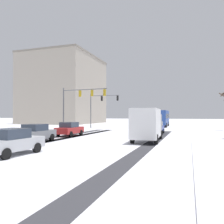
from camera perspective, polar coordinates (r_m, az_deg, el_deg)
wheel_track_left_lane at (r=23.21m, az=-14.25°, el=-6.77°), size 0.99×32.49×0.01m
wheel_track_right_lane at (r=24.07m, az=-17.33°, el=-6.55°), size 1.15×32.49×0.01m
wheel_track_center at (r=19.78m, az=9.58°, el=-7.84°), size 1.12×32.49×0.01m
wheel_track_oncoming at (r=23.06m, az=-13.64°, el=-6.82°), size 0.72×32.49×0.01m
sidewalk_kerb_right at (r=18.19m, az=25.58°, el=-8.22°), size 4.00×32.49×0.12m
traffic_signal_far_left at (r=43.28m, az=-2.90°, el=2.13°), size 5.70×0.44×6.50m
traffic_signal_near_left at (r=33.56m, az=-7.87°, el=3.32°), size 7.21×0.74×6.50m
car_blue_lead at (r=30.42m, az=10.93°, el=-3.82°), size 1.93×4.15×1.62m
car_red_second at (r=27.30m, az=-10.46°, el=-4.17°), size 1.86×4.11×1.62m
car_grey_third at (r=22.21m, az=-18.36°, el=-4.93°), size 1.85×4.11×1.62m
car_silver_fourth at (r=15.38m, az=-23.61°, el=-6.77°), size 1.99×4.18×1.62m
bus_oncoming at (r=50.05m, az=12.19°, el=-1.26°), size 2.87×11.06×3.38m
box_truck_delivery at (r=21.98m, az=8.84°, el=-2.87°), size 2.55×7.49×3.02m
office_building_far_left_block at (r=70.76m, az=-11.69°, el=5.30°), size 19.04×22.08×19.80m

